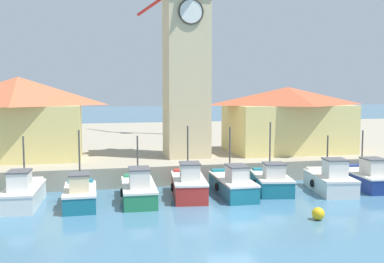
{
  "coord_description": "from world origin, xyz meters",
  "views": [
    {
      "loc": [
        -7.01,
        -21.52,
        6.55
      ],
      "look_at": [
        0.04,
        9.88,
        3.5
      ],
      "focal_mm": 42.0,
      "sensor_mm": 36.0,
      "label": 1
    }
  ],
  "objects": [
    {
      "name": "ground_plane",
      "position": [
        0.0,
        0.0,
        0.0
      ],
      "size": [
        300.0,
        300.0,
        0.0
      ],
      "primitive_type": "plane",
      "color": "teal"
    },
    {
      "name": "quay_wharf",
      "position": [
        0.0,
        27.88,
        0.69
      ],
      "size": [
        120.0,
        40.0,
        1.38
      ],
      "primitive_type": "cube",
      "color": "#9E937F",
      "rests_on": "ground"
    },
    {
      "name": "fishing_boat_left_outer",
      "position": [
        -10.87,
        4.65,
        0.72
      ],
      "size": [
        2.12,
        4.64,
        3.88
      ],
      "color": "silver",
      "rests_on": "ground"
    },
    {
      "name": "fishing_boat_left_inner",
      "position": [
        -7.74,
        3.88,
        0.67
      ],
      "size": [
        1.89,
        4.12,
        4.25
      ],
      "color": "#196B7F",
      "rests_on": "ground"
    },
    {
      "name": "fishing_boat_mid_left",
      "position": [
        -4.41,
        4.37,
        0.69
      ],
      "size": [
        2.11,
        5.15,
        3.78
      ],
      "color": "#237A4C",
      "rests_on": "ground"
    },
    {
      "name": "fishing_boat_center",
      "position": [
        -1.33,
        4.69,
        0.77
      ],
      "size": [
        2.48,
        4.9,
        4.29
      ],
      "color": "#AD2823",
      "rests_on": "ground"
    },
    {
      "name": "fishing_boat_mid_right",
      "position": [
        1.43,
        4.56,
        0.69
      ],
      "size": [
        1.98,
        5.27,
        4.18
      ],
      "color": "#196B7F",
      "rests_on": "ground"
    },
    {
      "name": "fishing_boat_right_inner",
      "position": [
        4.13,
        4.92,
        0.68
      ],
      "size": [
        2.77,
        4.54,
        4.43
      ],
      "color": "#196B7F",
      "rests_on": "ground"
    },
    {
      "name": "fishing_boat_right_outer",
      "position": [
        7.8,
        4.09,
        0.74
      ],
      "size": [
        2.77,
        4.78,
        3.56
      ],
      "color": "silver",
      "rests_on": "ground"
    },
    {
      "name": "fishing_boat_far_right",
      "position": [
        10.79,
        4.65,
        0.7
      ],
      "size": [
        2.37,
        5.02,
        3.77
      ],
      "color": "navy",
      "rests_on": "ground"
    },
    {
      "name": "clock_tower",
      "position": [
        0.08,
        12.06,
        9.1
      ],
      "size": [
        3.67,
        3.67,
        16.34
      ],
      "color": "beige",
      "rests_on": "quay_wharf"
    },
    {
      "name": "warehouse_left",
      "position": [
        -12.21,
        13.39,
        4.49
      ],
      "size": [
        9.18,
        6.02,
        6.07
      ],
      "color": "#E5D17A",
      "rests_on": "quay_wharf"
    },
    {
      "name": "warehouse_right",
      "position": [
        8.92,
        13.12,
        4.1
      ],
      "size": [
        9.94,
        6.74,
        5.35
      ],
      "color": "#E5D17A",
      "rests_on": "quay_wharf"
    },
    {
      "name": "port_crane_near",
      "position": [
        2.45,
        28.88,
        7.79
      ],
      "size": [
        5.14,
        7.61,
        16.54
      ],
      "color": "maroon",
      "rests_on": "quay_wharf"
    },
    {
      "name": "mooring_buoy",
      "position": [
        4.0,
        -1.44,
        0.32
      ],
      "size": [
        0.64,
        0.64,
        0.64
      ],
      "primitive_type": "sphere",
      "color": "gold",
      "rests_on": "ground"
    }
  ]
}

